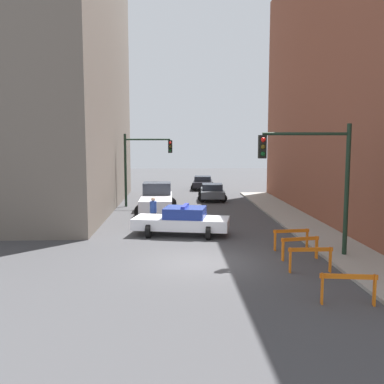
% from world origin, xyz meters
% --- Properties ---
extents(ground_plane, '(120.00, 120.00, 0.00)m').
position_xyz_m(ground_plane, '(0.00, 0.00, 0.00)').
color(ground_plane, '#424244').
extents(sidewalk_right, '(2.40, 44.00, 0.12)m').
position_xyz_m(sidewalk_right, '(6.20, 0.00, 0.06)').
color(sidewalk_right, '#9E998E').
rests_on(sidewalk_right, ground_plane).
extents(building_corner_left, '(14.00, 20.00, 20.71)m').
position_xyz_m(building_corner_left, '(-12.00, 14.00, 10.35)').
color(building_corner_left, '#6B6056').
rests_on(building_corner_left, ground_plane).
extents(traffic_light_near, '(3.64, 0.35, 5.20)m').
position_xyz_m(traffic_light_near, '(4.73, 0.51, 3.53)').
color(traffic_light_near, black).
rests_on(traffic_light_near, sidewalk_right).
extents(traffic_light_far, '(3.44, 0.35, 5.20)m').
position_xyz_m(traffic_light_far, '(-3.30, 14.61, 3.40)').
color(traffic_light_far, black).
rests_on(traffic_light_far, ground_plane).
extents(police_car, '(4.96, 2.90, 1.52)m').
position_xyz_m(police_car, '(-0.54, 4.93, 0.72)').
color(police_car, white).
rests_on(police_car, ground_plane).
extents(white_truck, '(2.67, 5.41, 1.90)m').
position_xyz_m(white_truck, '(-2.09, 12.01, 0.91)').
color(white_truck, silver).
rests_on(white_truck, ground_plane).
extents(parked_car_near, '(2.46, 4.41, 1.31)m').
position_xyz_m(parked_car_near, '(2.11, 17.96, 0.67)').
color(parked_car_near, '#474C51').
rests_on(parked_car_near, ground_plane).
extents(parked_car_mid, '(2.52, 4.44, 1.31)m').
position_xyz_m(parked_car_mid, '(1.88, 25.85, 0.67)').
color(parked_car_mid, black).
rests_on(parked_car_mid, ground_plane).
extents(pedestrian_crossing, '(0.48, 0.48, 1.66)m').
position_xyz_m(pedestrian_crossing, '(-2.06, 6.82, 0.86)').
color(pedestrian_crossing, black).
rests_on(pedestrian_crossing, ground_plane).
extents(barrier_front, '(1.59, 0.35, 0.90)m').
position_xyz_m(barrier_front, '(3.98, -4.51, 0.62)').
color(barrier_front, orange).
rests_on(barrier_front, ground_plane).
extents(barrier_mid, '(1.60, 0.17, 0.90)m').
position_xyz_m(barrier_mid, '(3.88, -1.45, 0.62)').
color(barrier_mid, orange).
rests_on(barrier_mid, ground_plane).
extents(barrier_back, '(1.58, 0.44, 0.90)m').
position_xyz_m(barrier_back, '(4.00, 0.21, 0.62)').
color(barrier_back, orange).
rests_on(barrier_back, ground_plane).
extents(barrier_corner, '(1.59, 0.33, 0.90)m').
position_xyz_m(barrier_corner, '(4.07, 1.74, 0.62)').
color(barrier_corner, orange).
rests_on(barrier_corner, ground_plane).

